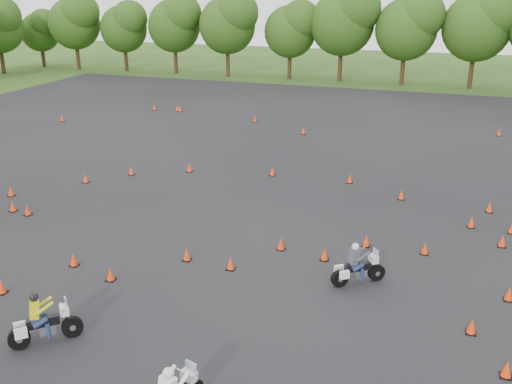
# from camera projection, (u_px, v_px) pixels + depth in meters

# --- Properties ---
(ground) EXTENTS (140.00, 140.00, 0.00)m
(ground) POSITION_uv_depth(u_px,v_px,m) (221.00, 259.00, 20.84)
(ground) COLOR #2D5119
(ground) RESTS_ON ground
(asphalt_pad) EXTENTS (62.00, 62.00, 0.00)m
(asphalt_pad) POSITION_uv_depth(u_px,v_px,m) (270.00, 202.00, 26.17)
(asphalt_pad) COLOR black
(asphalt_pad) RESTS_ON ground
(treeline) EXTENTS (87.52, 32.61, 10.55)m
(treeline) POSITION_uv_depth(u_px,v_px,m) (401.00, 42.00, 48.65)
(treeline) COLOR #2A4A15
(treeline) RESTS_ON ground
(traffic_cones) EXTENTS (35.79, 32.66, 0.45)m
(traffic_cones) POSITION_uv_depth(u_px,v_px,m) (272.00, 209.00, 24.75)
(traffic_cones) COLOR #FF380A
(traffic_cones) RESTS_ON asphalt_pad
(rider_grey) EXTENTS (1.93, 1.64, 1.51)m
(rider_grey) POSITION_uv_depth(u_px,v_px,m) (359.00, 263.00, 18.86)
(rider_grey) COLOR #404248
(rider_grey) RESTS_ON ground
(rider_yellow) EXTENTS (1.89, 1.83, 1.55)m
(rider_yellow) POSITION_uv_depth(u_px,v_px,m) (44.00, 319.00, 15.71)
(rider_yellow) COLOR gold
(rider_yellow) RESTS_ON ground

